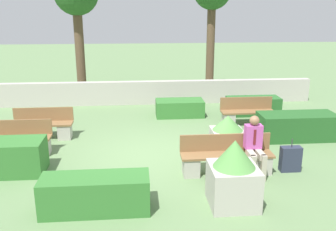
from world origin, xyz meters
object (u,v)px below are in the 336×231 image
planter_corner_right (234,175)px  bench_back (18,142)px  bench_left_side (43,128)px  bench_front (227,159)px  bench_right_side (247,115)px  person_seated_man (255,143)px  planter_corner_left (227,135)px  suitcase (290,159)px

planter_corner_right → bench_back: bearing=148.6°
planter_corner_right → bench_left_side: bearing=137.4°
bench_front → bench_right_side: size_ratio=1.24×
person_seated_man → planter_corner_left: 1.36m
bench_left_side → bench_back: same height
bench_front → bench_right_side: same height
bench_left_side → bench_right_side: same height
bench_front → planter_corner_right: (-0.21, -1.40, 0.27)m
person_seated_man → planter_corner_right: 1.49m
bench_left_side → planter_corner_right: (4.50, -4.13, 0.29)m
bench_right_side → bench_back: same height
planter_corner_left → bench_back: bearing=175.9°
bench_front → person_seated_man: 0.72m
bench_front → bench_left_side: 5.44m
bench_back → person_seated_man: size_ratio=1.21×
bench_front → planter_corner_right: bearing=-98.6°
planter_corner_right → suitcase: (1.71, 1.38, -0.32)m
bench_back → suitcase: size_ratio=2.09×
bench_left_side → planter_corner_right: size_ratio=1.29×
planter_corner_left → planter_corner_right: planter_corner_right is taller
bench_front → planter_corner_left: bearing=75.8°
bench_front → suitcase: 1.50m
bench_back → bench_right_side: bearing=11.3°
bench_right_side → bench_back: 6.84m
bench_right_side → planter_corner_right: planter_corner_right is taller
bench_left_side → suitcase: bench_left_side is taller
bench_right_side → bench_back: size_ratio=1.03×
bench_right_side → suitcase: 3.51m
planter_corner_left → suitcase: bearing=-44.5°
person_seated_man → planter_corner_left: person_seated_man is taller
bench_left_side → suitcase: (6.20, -2.75, -0.04)m
person_seated_man → suitcase: person_seated_man is taller
planter_corner_right → suitcase: 2.22m
suitcase → planter_corner_right: bearing=-141.1°
bench_left_side → suitcase: size_ratio=2.14×
bench_left_side → planter_corner_right: planter_corner_right is taller
bench_right_side → planter_corner_left: (-1.22, -2.32, 0.17)m
bench_back → planter_corner_left: (5.34, -0.38, 0.17)m
bench_left_side → suitcase: bearing=-21.9°
bench_front → person_seated_man: person_seated_man is taller
bench_right_side → planter_corner_left: planter_corner_left is taller
bench_front → planter_corner_right: 1.44m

